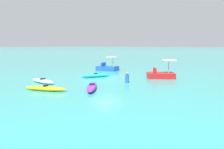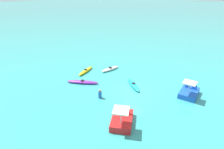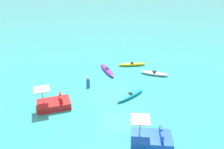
{
  "view_description": "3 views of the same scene",
  "coord_description": "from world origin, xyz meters",
  "px_view_note": "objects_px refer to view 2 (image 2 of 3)",
  "views": [
    {
      "loc": [
        15.45,
        12.16,
        3.0
      ],
      "look_at": [
        0.35,
        0.98,
        0.4
      ],
      "focal_mm": 34.22,
      "sensor_mm": 36.0,
      "label": 1
    },
    {
      "loc": [
        -9.81,
        12.29,
        8.81
      ],
      "look_at": [
        3.16,
        -0.47,
        0.61
      ],
      "focal_mm": 28.6,
      "sensor_mm": 36.0,
      "label": 2
    },
    {
      "loc": [
        -15.02,
        -4.02,
        9.28
      ],
      "look_at": [
        2.86,
        1.4,
        0.62
      ],
      "focal_mm": 35.79,
      "sensor_mm": 36.0,
      "label": 3
    }
  ],
  "objects_px": {
    "kayak_yellow": "(86,71)",
    "pedal_boat_blue": "(189,92)",
    "kayak_cyan": "(133,85)",
    "pedal_boat_red": "(122,119)",
    "person_near_shore": "(100,94)",
    "kayak_white": "(110,69)",
    "kayak_purple": "(83,82)"
  },
  "relations": [
    {
      "from": "kayak_cyan",
      "to": "kayak_purple",
      "type": "bearing_deg",
      "value": 38.25
    },
    {
      "from": "kayak_cyan",
      "to": "person_near_shore",
      "type": "distance_m",
      "value": 4.05
    },
    {
      "from": "kayak_white",
      "to": "pedal_boat_red",
      "type": "relative_size",
      "value": 0.97
    },
    {
      "from": "pedal_boat_red",
      "to": "pedal_boat_blue",
      "type": "height_order",
      "value": "same"
    },
    {
      "from": "pedal_boat_blue",
      "to": "kayak_purple",
      "type": "bearing_deg",
      "value": 31.96
    },
    {
      "from": "kayak_purple",
      "to": "pedal_boat_red",
      "type": "relative_size",
      "value": 1.1
    },
    {
      "from": "kayak_cyan",
      "to": "person_near_shore",
      "type": "bearing_deg",
      "value": 79.44
    },
    {
      "from": "kayak_cyan",
      "to": "pedal_boat_blue",
      "type": "height_order",
      "value": "pedal_boat_blue"
    },
    {
      "from": "kayak_white",
      "to": "pedal_boat_blue",
      "type": "xyz_separation_m",
      "value": [
        -9.73,
        -1.01,
        0.17
      ]
    },
    {
      "from": "person_near_shore",
      "to": "kayak_yellow",
      "type": "bearing_deg",
      "value": -24.89
    },
    {
      "from": "pedal_boat_red",
      "to": "pedal_boat_blue",
      "type": "relative_size",
      "value": 1.06
    },
    {
      "from": "kayak_cyan",
      "to": "pedal_boat_blue",
      "type": "xyz_separation_m",
      "value": [
        -4.86,
        -2.33,
        0.17
      ]
    },
    {
      "from": "kayak_yellow",
      "to": "pedal_boat_red",
      "type": "xyz_separation_m",
      "value": [
        -9.66,
        3.88,
        0.17
      ]
    },
    {
      "from": "person_near_shore",
      "to": "pedal_boat_red",
      "type": "bearing_deg",
      "value": 162.82
    },
    {
      "from": "kayak_yellow",
      "to": "kayak_purple",
      "type": "height_order",
      "value": "same"
    },
    {
      "from": "kayak_yellow",
      "to": "pedal_boat_blue",
      "type": "bearing_deg",
      "value": -162.37
    },
    {
      "from": "kayak_white",
      "to": "kayak_purple",
      "type": "relative_size",
      "value": 0.89
    },
    {
      "from": "kayak_white",
      "to": "kayak_yellow",
      "type": "xyz_separation_m",
      "value": [
        1.66,
        2.61,
        -0.0
      ]
    },
    {
      "from": "kayak_white",
      "to": "kayak_cyan",
      "type": "xyz_separation_m",
      "value": [
        -4.87,
        1.32,
        -0.0
      ]
    },
    {
      "from": "kayak_white",
      "to": "kayak_yellow",
      "type": "height_order",
      "value": "same"
    },
    {
      "from": "kayak_yellow",
      "to": "kayak_purple",
      "type": "distance_m",
      "value": 3.06
    },
    {
      "from": "kayak_white",
      "to": "pedal_boat_blue",
      "type": "bearing_deg",
      "value": -174.08
    },
    {
      "from": "kayak_cyan",
      "to": "kayak_yellow",
      "type": "bearing_deg",
      "value": 11.22
    },
    {
      "from": "kayak_purple",
      "to": "pedal_boat_blue",
      "type": "xyz_separation_m",
      "value": [
        -9.15,
        -5.71,
        0.17
      ]
    },
    {
      "from": "kayak_cyan",
      "to": "pedal_boat_red",
      "type": "distance_m",
      "value": 6.05
    },
    {
      "from": "person_near_shore",
      "to": "kayak_cyan",
      "type": "bearing_deg",
      "value": -100.56
    },
    {
      "from": "kayak_yellow",
      "to": "pedal_boat_blue",
      "type": "relative_size",
      "value": 1.12
    },
    {
      "from": "kayak_white",
      "to": "pedal_boat_red",
      "type": "xyz_separation_m",
      "value": [
        -8.0,
        6.49,
        0.17
      ]
    },
    {
      "from": "pedal_boat_red",
      "to": "person_near_shore",
      "type": "height_order",
      "value": "pedal_boat_red"
    },
    {
      "from": "kayak_yellow",
      "to": "pedal_boat_blue",
      "type": "distance_m",
      "value": 11.95
    },
    {
      "from": "kayak_cyan",
      "to": "person_near_shore",
      "type": "xyz_separation_m",
      "value": [
        0.74,
        3.98,
        0.22
      ]
    },
    {
      "from": "kayak_cyan",
      "to": "pedal_boat_red",
      "type": "xyz_separation_m",
      "value": [
        -3.13,
        5.18,
        0.17
      ]
    }
  ]
}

